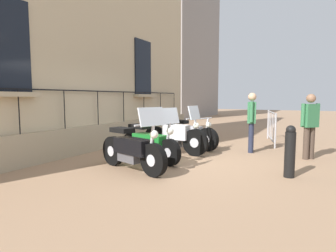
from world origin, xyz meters
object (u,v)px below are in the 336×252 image
pedestrian_standing (310,123)px  pedestrian_walking (252,119)px  bollard (290,151)px  motorcycle_silver (188,135)px  motorcycle_green (149,143)px  crowd_barrier (271,126)px  motorcycle_black (132,150)px  motorcycle_white (175,137)px

pedestrian_standing → pedestrian_walking: size_ratio=0.97×
bollard → pedestrian_walking: (-1.17, 2.19, 0.42)m
motorcycle_silver → pedestrian_standing: 3.28m
bollard → motorcycle_silver: bearing=146.2°
motorcycle_green → crowd_barrier: (2.16, 4.21, 0.14)m
motorcycle_silver → pedestrian_walking: 1.89m
motorcycle_black → bollard: motorcycle_black is taller
motorcycle_green → pedestrian_walking: 2.99m
pedestrian_walking → crowd_barrier: bearing=82.5°
pedestrian_walking → motorcycle_green: bearing=-130.1°
motorcycle_black → motorcycle_silver: 2.97m
motorcycle_silver → pedestrian_standing: size_ratio=1.31×
bollard → motorcycle_black: bearing=-161.3°
crowd_barrier → bollard: (0.91, -4.14, -0.06)m
motorcycle_black → motorcycle_silver: bearing=91.0°
motorcycle_green → motorcycle_silver: bearing=87.2°
motorcycle_green → pedestrian_walking: bearing=49.9°
pedestrian_standing → bollard: bearing=-97.9°
pedestrian_standing → pedestrian_walking: pedestrian_walking is taller
motorcycle_silver → pedestrian_walking: (1.80, 0.20, 0.52)m
motorcycle_black → bollard: (2.91, 0.99, 0.06)m
motorcycle_silver → bollard: bollard is taller
motorcycle_black → motorcycle_green: motorcycle_black is taller
motorcycle_green → crowd_barrier: size_ratio=0.93×
pedestrian_walking → motorcycle_black: bearing=-118.9°
motorcycle_black → crowd_barrier: (2.01, 5.12, 0.12)m
motorcycle_green → bollard: (3.07, 0.07, 0.07)m
crowd_barrier → pedestrian_standing: 2.51m
motorcycle_green → crowd_barrier: bearing=62.9°
motorcycle_white → motorcycle_silver: (-0.03, 0.94, -0.06)m
motorcycle_white → bollard: 3.12m
motorcycle_black → motorcycle_green: size_ratio=1.00×
motorcycle_silver → pedestrian_standing: (3.24, -0.04, 0.49)m
motorcycle_white → bollard: motorcycle_white is taller
motorcycle_green → motorcycle_silver: (0.10, 2.05, -0.03)m
motorcycle_black → pedestrian_standing: pedestrian_standing is taller
motorcycle_green → motorcycle_silver: size_ratio=0.93×
motorcycle_black → bollard: bearing=18.7°
motorcycle_green → pedestrian_standing: pedestrian_standing is taller
pedestrian_standing → motorcycle_black: bearing=-137.4°
motorcycle_green → pedestrian_standing: 3.93m
motorcycle_silver → crowd_barrier: (2.06, 2.15, 0.16)m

